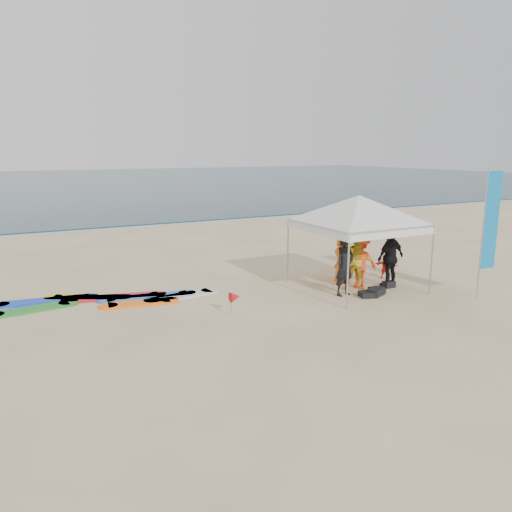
{
  "coord_description": "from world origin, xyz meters",
  "views": [
    {
      "loc": [
        -6.0,
        -10.23,
        4.3
      ],
      "look_at": [
        0.75,
        2.6,
        1.2
      ],
      "focal_mm": 35.0,
      "sensor_mm": 36.0,
      "label": 1
    }
  ],
  "objects": [
    {
      "name": "person_seated",
      "position": [
        5.56,
        2.3,
        0.43
      ],
      "size": [
        0.63,
        0.8,
        0.85
      ],
      "primitive_type": "imported",
      "rotation": [
        0.0,
        0.0,
        2.13
      ],
      "color": "red",
      "rests_on": "ground"
    },
    {
      "name": "shoreline_foam",
      "position": [
        0.0,
        18.2,
        0.0
      ],
      "size": [
        160.0,
        1.2,
        0.01
      ],
      "primitive_type": "cube",
      "color": "silver",
      "rests_on": "ground"
    },
    {
      "name": "ground",
      "position": [
        0.0,
        0.0,
        0.0
      ],
      "size": [
        120.0,
        120.0,
        0.0
      ],
      "primitive_type": "plane",
      "color": "beige",
      "rests_on": "ground"
    },
    {
      "name": "feather_flag",
      "position": [
        6.66,
        -0.73,
        2.25
      ],
      "size": [
        0.64,
        0.04,
        3.82
      ],
      "color": "#A5A5A8",
      "rests_on": "ground"
    },
    {
      "name": "gear_pile",
      "position": [
        4.01,
        0.97,
        0.1
      ],
      "size": [
        1.76,
        0.92,
        0.22
      ],
      "color": "black",
      "rests_on": "ground"
    },
    {
      "name": "surfboard_spread",
      "position": [
        -3.38,
        4.05,
        0.04
      ],
      "size": [
        5.99,
        2.35,
        0.07
      ],
      "color": "red",
      "rests_on": "ground"
    },
    {
      "name": "person_yellow",
      "position": [
        3.84,
        1.64,
        0.91
      ],
      "size": [
        1.05,
        0.93,
        1.81
      ],
      "primitive_type": "imported",
      "rotation": [
        0.0,
        0.0,
        -0.32
      ],
      "color": "gold",
      "rests_on": "ground"
    },
    {
      "name": "person_black_b",
      "position": [
        4.94,
        1.43,
        0.95
      ],
      "size": [
        1.17,
        0.62,
        1.9
      ],
      "primitive_type": "imported",
      "rotation": [
        0.0,
        0.0,
        3.28
      ],
      "color": "black",
      "rests_on": "ground"
    },
    {
      "name": "marker_pennant",
      "position": [
        -0.61,
        1.2,
        0.49
      ],
      "size": [
        0.28,
        0.28,
        0.64
      ],
      "color": "#A5A5A8",
      "rests_on": "ground"
    },
    {
      "name": "canopy_tent",
      "position": [
        3.9,
        1.8,
        2.92
      ],
      "size": [
        4.45,
        4.45,
        3.35
      ],
      "color": "#A5A5A8",
      "rests_on": "ground"
    },
    {
      "name": "ocean",
      "position": [
        0.0,
        60.0,
        0.04
      ],
      "size": [
        160.0,
        84.0,
        0.08
      ],
      "primitive_type": "cube",
      "color": "#0C2633",
      "rests_on": "ground"
    },
    {
      "name": "person_orange_a",
      "position": [
        4.06,
        1.84,
        0.84
      ],
      "size": [
        1.24,
        0.97,
        1.69
      ],
      "primitive_type": "imported",
      "rotation": [
        0.0,
        0.0,
        2.78
      ],
      "color": "#F83F16",
      "rests_on": "ground"
    },
    {
      "name": "person_orange_b",
      "position": [
        4.0,
        2.63,
        0.84
      ],
      "size": [
        0.98,
        0.89,
        1.68
      ],
      "primitive_type": "imported",
      "rotation": [
        0.0,
        0.0,
        3.7
      ],
      "color": "orange",
      "rests_on": "ground"
    },
    {
      "name": "person_black_a",
      "position": [
        3.07,
        1.34,
        0.92
      ],
      "size": [
        0.74,
        0.55,
        1.84
      ],
      "primitive_type": "imported",
      "rotation": [
        0.0,
        0.0,
        0.17
      ],
      "color": "black",
      "rests_on": "ground"
    }
  ]
}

